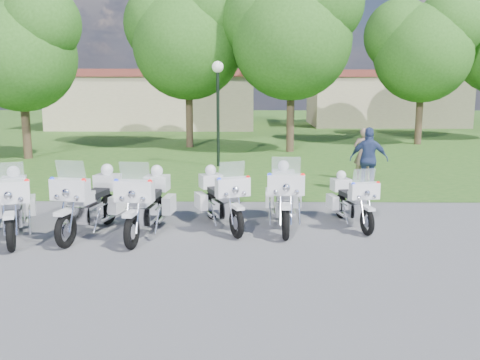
{
  "coord_description": "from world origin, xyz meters",
  "views": [
    {
      "loc": [
        0.7,
        -11.37,
        3.26
      ],
      "look_at": [
        0.49,
        1.2,
        0.95
      ],
      "focal_mm": 40.0,
      "sensor_mm": 36.0,
      "label": 1
    }
  ],
  "objects_px": {
    "bystander_a": "(363,154)",
    "bystander_c": "(369,160)",
    "motorcycle_1": "(13,204)",
    "motorcycle_4": "(221,198)",
    "motorcycle_5": "(284,196)",
    "motorcycle_6": "(351,200)",
    "lamp_post": "(218,87)",
    "motorcycle_2": "(91,201)",
    "motorcycle_3": "(147,202)"
  },
  "relations": [
    {
      "from": "motorcycle_4",
      "to": "lamp_post",
      "type": "height_order",
      "value": "lamp_post"
    },
    {
      "from": "motorcycle_1",
      "to": "lamp_post",
      "type": "height_order",
      "value": "lamp_post"
    },
    {
      "from": "motorcycle_2",
      "to": "motorcycle_3",
      "type": "distance_m",
      "value": 1.23
    },
    {
      "from": "motorcycle_2",
      "to": "motorcycle_3",
      "type": "height_order",
      "value": "motorcycle_2"
    },
    {
      "from": "motorcycle_1",
      "to": "lamp_post",
      "type": "xyz_separation_m",
      "value": [
        3.8,
        9.73,
        2.34
      ]
    },
    {
      "from": "motorcycle_2",
      "to": "bystander_a",
      "type": "distance_m",
      "value": 9.78
    },
    {
      "from": "motorcycle_4",
      "to": "motorcycle_6",
      "type": "relative_size",
      "value": 1.09
    },
    {
      "from": "motorcycle_1",
      "to": "bystander_a",
      "type": "distance_m",
      "value": 11.18
    },
    {
      "from": "motorcycle_6",
      "to": "motorcycle_4",
      "type": "bearing_deg",
      "value": -8.38
    },
    {
      "from": "motorcycle_5",
      "to": "bystander_a",
      "type": "relative_size",
      "value": 1.46
    },
    {
      "from": "bystander_c",
      "to": "motorcycle_5",
      "type": "bearing_deg",
      "value": 68.02
    },
    {
      "from": "motorcycle_3",
      "to": "lamp_post",
      "type": "bearing_deg",
      "value": -89.56
    },
    {
      "from": "motorcycle_2",
      "to": "bystander_a",
      "type": "relative_size",
      "value": 1.44
    },
    {
      "from": "bystander_a",
      "to": "bystander_c",
      "type": "relative_size",
      "value": 0.91
    },
    {
      "from": "motorcycle_5",
      "to": "lamp_post",
      "type": "height_order",
      "value": "lamp_post"
    },
    {
      "from": "motorcycle_1",
      "to": "motorcycle_3",
      "type": "relative_size",
      "value": 0.97
    },
    {
      "from": "lamp_post",
      "to": "motorcycle_3",
      "type": "bearing_deg",
      "value": -96.01
    },
    {
      "from": "motorcycle_6",
      "to": "motorcycle_2",
      "type": "bearing_deg",
      "value": -4.33
    },
    {
      "from": "motorcycle_5",
      "to": "lamp_post",
      "type": "relative_size",
      "value": 0.63
    },
    {
      "from": "motorcycle_1",
      "to": "motorcycle_4",
      "type": "height_order",
      "value": "motorcycle_1"
    },
    {
      "from": "bystander_a",
      "to": "bystander_c",
      "type": "xyz_separation_m",
      "value": [
        -0.23,
        -1.87,
        0.08
      ]
    },
    {
      "from": "motorcycle_3",
      "to": "motorcycle_6",
      "type": "bearing_deg",
      "value": -162.82
    },
    {
      "from": "motorcycle_5",
      "to": "motorcycle_6",
      "type": "bearing_deg",
      "value": -172.09
    },
    {
      "from": "motorcycle_2",
      "to": "motorcycle_5",
      "type": "height_order",
      "value": "motorcycle_2"
    },
    {
      "from": "motorcycle_1",
      "to": "motorcycle_3",
      "type": "height_order",
      "value": "motorcycle_1"
    },
    {
      "from": "motorcycle_3",
      "to": "bystander_a",
      "type": "relative_size",
      "value": 1.44
    },
    {
      "from": "motorcycle_6",
      "to": "bystander_c",
      "type": "bearing_deg",
      "value": -119.91
    },
    {
      "from": "motorcycle_1",
      "to": "bystander_c",
      "type": "bearing_deg",
      "value": -169.99
    },
    {
      "from": "motorcycle_1",
      "to": "motorcycle_4",
      "type": "xyz_separation_m",
      "value": [
        4.36,
        0.91,
        -0.05
      ]
    },
    {
      "from": "motorcycle_1",
      "to": "bystander_c",
      "type": "height_order",
      "value": "bystander_c"
    },
    {
      "from": "motorcycle_3",
      "to": "motorcycle_4",
      "type": "height_order",
      "value": "motorcycle_3"
    },
    {
      "from": "lamp_post",
      "to": "bystander_c",
      "type": "bearing_deg",
      "value": -44.66
    },
    {
      "from": "motorcycle_2",
      "to": "bystander_c",
      "type": "xyz_separation_m",
      "value": [
        7.02,
        4.68,
        0.24
      ]
    },
    {
      "from": "motorcycle_3",
      "to": "motorcycle_5",
      "type": "bearing_deg",
      "value": -160.51
    },
    {
      "from": "bystander_c",
      "to": "motorcycle_3",
      "type": "bearing_deg",
      "value": 51.97
    },
    {
      "from": "motorcycle_1",
      "to": "lamp_post",
      "type": "bearing_deg",
      "value": -131.48
    },
    {
      "from": "motorcycle_2",
      "to": "motorcycle_6",
      "type": "relative_size",
      "value": 1.22
    },
    {
      "from": "motorcycle_4",
      "to": "bystander_c",
      "type": "xyz_separation_m",
      "value": [
        4.24,
        4.08,
        0.29
      ]
    },
    {
      "from": "motorcycle_4",
      "to": "motorcycle_5",
      "type": "xyz_separation_m",
      "value": [
        1.44,
        0.03,
        0.05
      ]
    },
    {
      "from": "motorcycle_4",
      "to": "bystander_a",
      "type": "xyz_separation_m",
      "value": [
        4.46,
        5.96,
        0.21
      ]
    },
    {
      "from": "motorcycle_1",
      "to": "motorcycle_2",
      "type": "relative_size",
      "value": 0.97
    },
    {
      "from": "motorcycle_1",
      "to": "motorcycle_6",
      "type": "xyz_separation_m",
      "value": [
        7.36,
        1.11,
        -0.13
      ]
    },
    {
      "from": "motorcycle_4",
      "to": "bystander_c",
      "type": "distance_m",
      "value": 5.89
    },
    {
      "from": "motorcycle_5",
      "to": "motorcycle_2",
      "type": "bearing_deg",
      "value": 10.21
    },
    {
      "from": "motorcycle_5",
      "to": "lamp_post",
      "type": "bearing_deg",
      "value": -75.5
    },
    {
      "from": "motorcycle_2",
      "to": "motorcycle_6",
      "type": "xyz_separation_m",
      "value": [
        5.78,
        0.8,
        -0.13
      ]
    },
    {
      "from": "motorcycle_3",
      "to": "motorcycle_6",
      "type": "distance_m",
      "value": 4.64
    },
    {
      "from": "motorcycle_6",
      "to": "motorcycle_1",
      "type": "bearing_deg",
      "value": -3.62
    },
    {
      "from": "bystander_c",
      "to": "motorcycle_2",
      "type": "bearing_deg",
      "value": 46.34
    },
    {
      "from": "motorcycle_2",
      "to": "bystander_a",
      "type": "height_order",
      "value": "bystander_a"
    }
  ]
}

